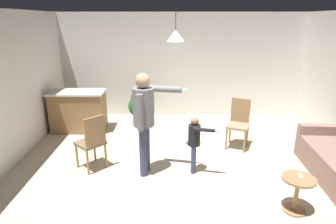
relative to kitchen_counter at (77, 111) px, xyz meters
name	(u,v)px	position (x,y,z in m)	size (l,w,h in m)	color
ground	(187,173)	(2.45, -2.01, -0.48)	(7.68, 7.68, 0.00)	beige
wall_back	(180,66)	(2.45, 1.19, 0.87)	(6.40, 0.10, 2.70)	silver
kitchen_counter	(77,111)	(0.00, 0.00, 0.00)	(1.26, 0.66, 0.95)	olive
side_table_by_couch	(296,190)	(3.84, -3.00, -0.15)	(0.44, 0.44, 0.52)	#99754C
person_adult	(143,114)	(1.72, -1.97, 0.60)	(0.88, 0.50, 1.74)	#384260
person_child	(194,139)	(2.54, -1.95, 0.15)	(0.51, 0.37, 1.01)	#384260
dining_chair_by_counter	(237,121)	(3.54, -0.90, 0.07)	(0.55, 0.55, 1.00)	#99754C
dining_chair_near_wall	(91,141)	(0.79, -1.84, 0.07)	(0.59, 0.59, 1.00)	#99754C
potted_plant_corner	(138,106)	(1.38, 0.46, -0.01)	(0.56, 0.56, 0.85)	brown
spare_remote_on_table	(299,176)	(3.86, -3.00, 0.06)	(0.04, 0.13, 0.04)	white
ceiling_light_pendant	(174,36)	(2.23, -1.17, 1.77)	(0.32, 0.32, 0.55)	silver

